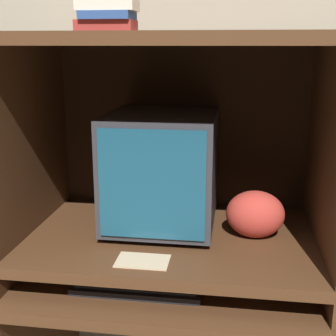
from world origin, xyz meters
TOP-DOWN VIEW (x-y plane):
  - wall_back at (0.00, 0.72)m, footprint 6.00×0.06m
  - desk_base at (0.00, 0.28)m, footprint 1.04×0.71m
  - desk_monitor_shelf at (0.00, 0.33)m, footprint 1.04×0.66m
  - hutch_upper at (0.00, 0.37)m, footprint 1.04×0.66m
  - crt_monitor at (-0.04, 0.40)m, footprint 0.37×0.42m
  - keyboard at (-0.08, 0.14)m, footprint 0.40×0.15m
  - mouse at (0.19, 0.15)m, footprint 0.06×0.04m
  - snack_bag at (0.28, 0.34)m, footprint 0.19×0.15m
  - book_stack at (-0.19, 0.27)m, footprint 0.18×0.12m
  - paper_card at (-0.06, 0.10)m, footprint 0.16×0.10m

SIDE VIEW (x-z plane):
  - desk_base at x=0.00m, z-range 0.09..0.76m
  - keyboard at x=-0.08m, z-range 0.67..0.70m
  - mouse at x=0.19m, z-range 0.67..0.70m
  - desk_monitor_shelf at x=0.00m, z-range 0.70..0.82m
  - paper_card at x=-0.06m, z-range 0.79..0.79m
  - snack_bag at x=0.28m, z-range 0.79..0.94m
  - crt_monitor at x=-0.04m, z-range 0.79..1.20m
  - hutch_upper at x=0.00m, z-range 0.89..1.56m
  - wall_back at x=0.00m, z-range 0.00..2.60m
  - book_stack at x=-0.19m, z-range 1.45..1.55m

